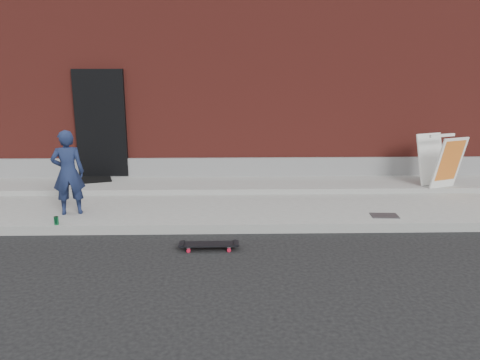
{
  "coord_description": "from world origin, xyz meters",
  "views": [
    {
      "loc": [
        0.1,
        -6.96,
        2.56
      ],
      "look_at": [
        0.28,
        0.8,
        0.68
      ],
      "focal_mm": 35.0,
      "sensor_mm": 36.0,
      "label": 1
    }
  ],
  "objects_px": {
    "child": "(68,173)",
    "pizza_sign": "(441,160)",
    "skateboard": "(209,245)",
    "soda_can": "(56,221)"
  },
  "relations": [
    {
      "from": "child",
      "to": "pizza_sign",
      "type": "height_order",
      "value": "child"
    },
    {
      "from": "child",
      "to": "pizza_sign",
      "type": "distance_m",
      "value": 6.97
    },
    {
      "from": "child",
      "to": "soda_can",
      "type": "relative_size",
      "value": 10.8
    },
    {
      "from": "skateboard",
      "to": "child",
      "type": "bearing_deg",
      "value": 151.28
    },
    {
      "from": "soda_can",
      "to": "pizza_sign",
      "type": "bearing_deg",
      "value": 15.39
    },
    {
      "from": "child",
      "to": "skateboard",
      "type": "relative_size",
      "value": 1.71
    },
    {
      "from": "skateboard",
      "to": "pizza_sign",
      "type": "bearing_deg",
      "value": 30.44
    },
    {
      "from": "soda_can",
      "to": "child",
      "type": "bearing_deg",
      "value": 85.14
    },
    {
      "from": "child",
      "to": "soda_can",
      "type": "distance_m",
      "value": 0.86
    },
    {
      "from": "child",
      "to": "soda_can",
      "type": "bearing_deg",
      "value": 70.95
    }
  ]
}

